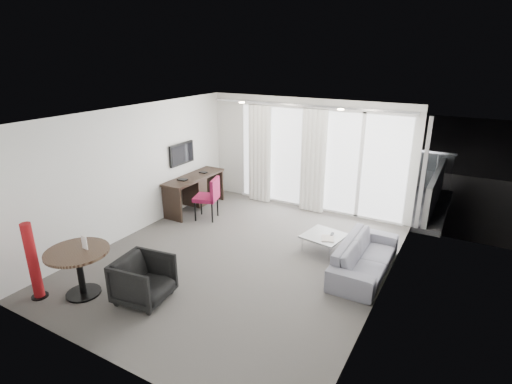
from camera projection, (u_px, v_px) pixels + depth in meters
The scene contains 28 objects.
floor at pixel (240, 258), 7.33m from camera, with size 5.00×6.00×0.00m, color #504C48.
ceiling at pixel (238, 116), 6.46m from camera, with size 5.00×6.00×0.00m, color white.
wall_left at pixel (134, 171), 8.06m from camera, with size 0.00×6.00×2.60m, color silver.
wall_right at pixel (387, 219), 5.74m from camera, with size 0.00×6.00×2.60m, color silver.
wall_front at pixel (97, 269), 4.44m from camera, with size 5.00×0.00×2.60m, color silver.
window_panel at pixel (318, 160), 9.24m from camera, with size 4.00×0.02×2.38m, color white, non-canonical shape.
window_frame at pixel (318, 160), 9.23m from camera, with size 4.10×0.06×2.44m, color white, non-canonical shape.
curtain_left at pixel (260, 154), 9.78m from camera, with size 0.60×0.20×2.38m, color white, non-canonical shape.
curtain_right at pixel (313, 162), 9.13m from camera, with size 0.60×0.20×2.38m, color white, non-canonical shape.
curtain_track at pixel (305, 106), 8.83m from camera, with size 4.80×0.04×0.04m, color #B2B2B7, non-canonical shape.
downlight_a at pixel (242, 102), 8.20m from camera, with size 0.12×0.12×0.02m, color #FFE0B2.
downlight_b at pixel (341, 109), 7.22m from camera, with size 0.12×0.12×0.02m, color #FFE0B2.
desk at pixel (195, 193), 9.49m from camera, with size 0.54×1.74×0.82m, color black, non-canonical shape.
tv at pixel (182, 154), 9.21m from camera, with size 0.05×0.80×0.50m, color black, non-canonical shape.
desk_chair at pixel (206, 198), 8.91m from camera, with size 0.53×0.49×0.96m, color maroon, non-canonical shape.
round_table at pixel (80, 273), 6.12m from camera, with size 0.94×0.94×0.76m, color #3A281B, non-canonical shape.
menu_card at pixel (86, 251), 6.07m from camera, with size 0.12×0.02×0.21m, color white, non-canonical shape.
red_lamp at pixel (33, 261), 5.97m from camera, with size 0.25×0.25×1.24m, color maroon.
tub_armchair at pixel (144, 280), 5.99m from camera, with size 0.74×0.76×0.69m, color black.
coffee_table at pixel (324, 243), 7.57m from camera, with size 0.71×0.71×0.32m, color gray, non-canonical shape.
remote at pixel (332, 233), 7.50m from camera, with size 0.05×0.17×0.02m, color black, non-canonical shape.
magazine at pixel (328, 237), 7.35m from camera, with size 0.21×0.27×0.02m, color gray, non-canonical shape.
sofa at pixel (365, 257), 6.79m from camera, with size 1.92×0.75×0.56m, color slate.
terrace_slab at pixel (336, 192), 10.91m from camera, with size 5.60×3.00×0.12m, color #4D4D50.
rattan_chair_a at pixel (343, 181), 10.26m from camera, with size 0.60×0.60×0.87m, color brown, non-canonical shape.
rattan_chair_b at pixel (389, 177), 10.64m from camera, with size 0.56×0.56×0.82m, color brown, non-canonical shape.
rattan_table at pixel (362, 189), 10.28m from camera, with size 0.47×0.47×0.47m, color brown, non-canonical shape.
balustrade at pixel (353, 161), 11.91m from camera, with size 5.50×0.06×1.05m, color #B2B2B7, non-canonical shape.
Camera 1 is at (3.46, -5.52, 3.59)m, focal length 28.00 mm.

